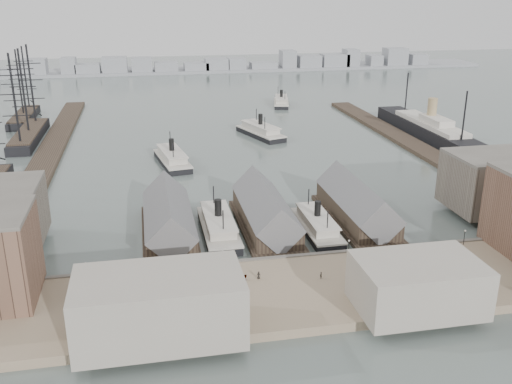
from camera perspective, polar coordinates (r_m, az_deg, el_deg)
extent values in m
plane|color=#4D5955|center=(140.78, 2.40, -6.33)|extent=(900.00, 900.00, 0.00)
cube|color=#837058|center=(123.21, 4.61, -9.90)|extent=(180.00, 30.00, 2.00)
cube|color=#59544C|center=(135.74, 2.92, -6.84)|extent=(180.00, 1.20, 2.30)
cube|color=#2D231C|center=(234.06, -20.11, 3.35)|extent=(10.00, 220.00, 1.60)
cube|color=#2D231C|center=(246.52, 15.29, 4.65)|extent=(10.00, 180.00, 1.60)
cube|color=#2D231C|center=(151.74, -8.65, -4.31)|extent=(14.00, 42.00, 1.20)
cube|color=#2D231C|center=(151.45, -8.73, -3.09)|extent=(12.00, 36.00, 5.00)
cube|color=#59595B|center=(150.47, -8.78, -2.17)|extent=(12.60, 37.00, 12.60)
cube|color=#2D231C|center=(154.70, 1.01, -3.59)|extent=(14.00, 42.00, 1.20)
cube|color=#2D231C|center=(154.41, 0.94, -2.39)|extent=(12.00, 36.00, 5.00)
cube|color=#59595B|center=(153.46, 0.95, -1.49)|extent=(12.60, 37.00, 12.60)
cube|color=#2D231C|center=(161.84, 10.06, -2.83)|extent=(14.00, 42.00, 1.20)
cube|color=#2D231C|center=(161.56, 10.00, -1.68)|extent=(12.00, 36.00, 5.00)
cube|color=#59595B|center=(160.65, 10.05, -0.82)|extent=(12.60, 37.00, 12.60)
cube|color=#60564C|center=(177.23, 23.13, 0.91)|extent=(28.00, 20.00, 15.00)
cube|color=gray|center=(117.39, 15.87, -8.90)|extent=(24.00, 16.00, 10.00)
cube|color=gray|center=(105.50, -9.64, -11.20)|extent=(30.00, 16.00, 12.00)
cylinder|color=black|center=(130.30, -16.61, -7.59)|extent=(0.16, 0.16, 3.60)
sphere|color=beige|center=(129.47, -16.69, -6.84)|extent=(0.44, 0.44, 0.44)
cylinder|color=black|center=(130.40, -3.32, -6.71)|extent=(0.16, 0.16, 3.60)
sphere|color=beige|center=(129.57, -3.33, -5.96)|extent=(0.44, 0.44, 0.44)
cylinder|color=black|center=(137.22, 9.24, -5.55)|extent=(0.16, 0.16, 3.60)
sphere|color=beige|center=(136.44, 9.28, -4.83)|extent=(0.44, 0.44, 0.44)
cylinder|color=black|center=(149.85, 20.10, -4.33)|extent=(0.16, 0.16, 3.60)
sphere|color=beige|center=(149.13, 20.19, -3.66)|extent=(0.44, 0.44, 0.44)
cube|color=gray|center=(467.82, -7.60, 12.01)|extent=(500.00, 40.00, 2.00)
cube|color=gray|center=(465.98, -23.13, 10.94)|extent=(14.71, 14.00, 7.23)
cube|color=gray|center=(462.75, -21.27, 11.50)|extent=(17.63, 14.00, 13.23)
cube|color=gray|center=(459.26, -18.20, 11.82)|extent=(10.74, 14.00, 13.58)
cube|color=gray|center=(458.19, -16.45, 11.66)|extent=(18.06, 14.00, 8.64)
cube|color=gray|center=(456.62, -13.94, 12.15)|extent=(18.55, 14.00, 13.29)
cube|color=gray|center=(456.26, -11.34, 12.28)|extent=(15.33, 14.00, 12.47)
cube|color=gray|center=(456.89, -8.97, 12.19)|extent=(17.56, 14.00, 8.72)
cube|color=gray|center=(458.52, -6.00, 12.28)|extent=(18.76, 14.00, 7.63)
cube|color=gray|center=(460.09, -3.99, 12.53)|extent=(17.61, 14.00, 10.35)
cube|color=gray|center=(462.42, -1.95, 12.60)|extent=(13.38, 14.00, 10.30)
cube|color=gray|center=(466.60, 0.73, 12.45)|extent=(20.73, 14.00, 6.75)
cube|color=gray|center=(470.62, 3.19, 13.03)|extent=(11.51, 14.00, 15.57)
cube|color=gray|center=(475.57, 5.31, 12.78)|extent=(18.17, 14.00, 11.26)
cube|color=gray|center=(482.10, 7.85, 12.81)|extent=(21.81, 14.00, 11.83)
cube|color=gray|center=(486.54, 9.45, 13.01)|extent=(11.12, 14.00, 15.50)
cube|color=gray|center=(494.40, 11.73, 12.67)|extent=(10.90, 14.00, 10.29)
cube|color=gray|center=(501.39, 13.72, 12.93)|extent=(17.95, 14.00, 15.72)
cube|color=gray|center=(510.31, 15.79, 12.57)|extent=(14.21, 14.00, 10.51)
cube|color=black|center=(152.27, -3.76, -3.89)|extent=(8.29, 29.02, 1.87)
cube|color=beige|center=(151.74, -3.77, -3.43)|extent=(8.71, 29.02, 0.52)
cube|color=beige|center=(151.18, -3.78, -2.92)|extent=(6.74, 20.73, 2.28)
cube|color=beige|center=(150.63, -3.79, -2.41)|extent=(7.26, 22.80, 0.41)
cylinder|color=black|center=(149.79, -3.81, -1.60)|extent=(1.87, 1.87, 4.66)
cylinder|color=black|center=(158.53, -4.26, -0.47)|extent=(0.31, 0.31, 6.22)
cylinder|color=black|center=(141.28, -3.31, -3.02)|extent=(0.31, 0.31, 6.22)
cube|color=black|center=(153.93, 6.10, -3.73)|extent=(7.52, 26.33, 1.69)
cube|color=beige|center=(153.45, 6.11, -3.31)|extent=(7.90, 26.33, 0.47)
cube|color=beige|center=(152.94, 6.13, -2.86)|extent=(6.11, 18.80, 2.07)
cube|color=beige|center=(152.45, 6.15, -2.40)|extent=(6.58, 20.69, 0.38)
cylinder|color=black|center=(151.69, 6.18, -1.68)|extent=(1.69, 1.69, 4.23)
cylinder|color=black|center=(159.31, 5.28, -0.66)|extent=(0.28, 0.28, 5.64)
cylinder|color=black|center=(144.30, 7.16, -2.94)|extent=(0.28, 0.28, 5.64)
cube|color=black|center=(214.65, -8.36, 3.00)|extent=(12.87, 30.02, 1.87)
cube|color=beige|center=(214.27, -8.37, 3.34)|extent=(13.27, 30.09, 0.52)
cube|color=beige|center=(213.87, -8.39, 3.72)|extent=(9.99, 21.57, 2.28)
cube|color=beige|center=(213.49, -8.41, 4.09)|extent=(10.84, 23.71, 0.42)
cylinder|color=black|center=(212.89, -8.44, 4.68)|extent=(1.87, 1.87, 4.67)
cylinder|color=black|center=(221.98, -8.58, 5.24)|extent=(0.31, 0.31, 6.23)
cylinder|color=black|center=(203.94, -8.29, 3.97)|extent=(0.31, 0.31, 6.23)
cube|color=black|center=(253.64, 0.45, 5.79)|extent=(17.69, 31.07, 1.92)
cube|color=beige|center=(253.31, 0.45, 6.10)|extent=(18.10, 31.21, 0.53)
cube|color=beige|center=(252.96, 0.45, 6.43)|extent=(13.43, 22.46, 2.35)
cube|color=beige|center=(252.63, 0.45, 6.76)|extent=(14.62, 24.66, 0.43)
cylinder|color=black|center=(252.12, 0.45, 7.28)|extent=(1.92, 1.92, 4.81)
cylinder|color=black|center=(261.37, 0.02, 7.68)|extent=(0.32, 0.32, 6.41)
cylinder|color=black|center=(242.98, 0.91, 6.75)|extent=(0.32, 0.32, 6.41)
cube|color=black|center=(323.84, 2.54, 8.79)|extent=(13.02, 26.98, 1.67)
cube|color=beige|center=(323.61, 2.54, 9.00)|extent=(13.38, 27.07, 0.46)
cube|color=beige|center=(323.38, 2.55, 9.23)|extent=(10.01, 19.44, 2.04)
cube|color=beige|center=(323.14, 2.55, 9.45)|extent=(10.87, 21.35, 0.37)
cylinder|color=black|center=(322.79, 2.56, 9.81)|extent=(1.67, 1.67, 4.18)
cylinder|color=black|center=(330.82, 2.21, 10.02)|extent=(0.28, 0.28, 5.57)
cylinder|color=black|center=(314.84, 2.92, 9.52)|extent=(0.28, 0.28, 5.57)
cube|color=black|center=(265.84, -21.72, 5.25)|extent=(9.42, 54.44, 3.77)
cube|color=#2D231C|center=(265.36, -21.78, 5.70)|extent=(8.90, 49.00, 0.63)
cylinder|color=black|center=(243.78, -23.01, 8.49)|extent=(0.84, 0.84, 35.60)
cylinder|color=black|center=(262.22, -22.24, 9.27)|extent=(0.84, 0.84, 35.60)
cylinder|color=black|center=(280.74, -21.57, 9.95)|extent=(0.84, 0.84, 35.60)
cube|color=black|center=(306.49, -22.17, 6.91)|extent=(8.45, 46.92, 3.38)
cube|color=#2D231C|center=(306.11, -22.22, 7.27)|extent=(7.98, 42.23, 0.56)
cylinder|color=black|center=(287.69, -23.17, 9.51)|extent=(0.75, 0.75, 31.90)
cylinder|color=black|center=(303.61, -22.59, 10.04)|extent=(0.75, 0.75, 31.90)
cylinder|color=black|center=(319.59, -22.06, 10.52)|extent=(0.75, 0.75, 31.90)
cube|color=black|center=(262.45, 16.98, 5.81)|extent=(11.92, 87.13, 5.50)
cube|color=beige|center=(261.65, 17.06, 6.59)|extent=(10.09, 50.45, 1.83)
cube|color=beige|center=(257.24, 17.58, 6.85)|extent=(7.34, 18.34, 2.75)
cylinder|color=tan|center=(260.37, 17.20, 7.96)|extent=(4.04, 4.04, 9.17)
cube|color=black|center=(134.95, 17.35, -7.34)|extent=(3.08, 10.35, 0.86)
cube|color=#263224|center=(134.16, 17.43, -6.64)|extent=(3.22, 10.89, 2.80)
cube|color=#59595B|center=(133.50, 17.50, -6.04)|extent=(3.45, 11.33, 0.32)
imported|color=black|center=(122.33, -15.04, -9.85)|extent=(1.79, 1.71, 1.55)
cube|color=#3F2D21|center=(121.58, -16.20, -10.10)|extent=(2.99, 2.43, 0.25)
cylinder|color=black|center=(121.16, -16.07, -10.38)|extent=(1.04, 0.52, 1.10)
cylinder|color=black|center=(122.33, -16.30, -10.10)|extent=(1.04, 0.52, 1.10)
imported|color=black|center=(124.79, -1.29, -8.48)|extent=(2.04, 1.77, 1.59)
cube|color=#3F2D21|center=(123.16, -2.16, -8.84)|extent=(2.99, 2.71, 0.25)
cylinder|color=black|center=(122.88, -1.93, -9.10)|extent=(0.95, 0.69, 1.10)
cylinder|color=black|center=(123.78, -2.38, -8.88)|extent=(0.95, 0.69, 1.10)
imported|color=black|center=(122.52, 11.33, -9.51)|extent=(1.22, 1.42, 1.43)
cube|color=#3F2D21|center=(121.51, 10.19, -9.59)|extent=(2.61, 1.52, 0.25)
cylinder|color=black|center=(121.12, 10.30, -9.89)|extent=(1.10, 0.09, 1.10)
cylinder|color=black|center=(122.25, 10.06, -9.58)|extent=(1.10, 0.09, 1.10)
imported|color=black|center=(125.80, -18.16, -9.27)|extent=(0.78, 0.78, 1.75)
imported|color=black|center=(116.98, -11.57, -10.98)|extent=(0.97, 0.98, 1.60)
imported|color=black|center=(129.76, -3.98, -7.35)|extent=(0.97, 1.23, 1.66)
imported|color=black|center=(114.39, -3.77, -11.35)|extent=(0.98, 0.55, 1.58)
imported|color=black|center=(125.33, 0.27, -8.32)|extent=(0.98, 0.81, 1.71)
imported|color=black|center=(126.11, 6.51, -8.30)|extent=(0.54, 0.66, 1.60)
imported|color=black|center=(134.55, 10.65, -6.62)|extent=(0.90, 1.00, 1.69)
imported|color=black|center=(132.04, 20.92, -8.19)|extent=(1.19, 0.82, 1.70)
imported|color=black|center=(140.59, 19.56, -6.30)|extent=(0.91, 0.99, 1.63)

